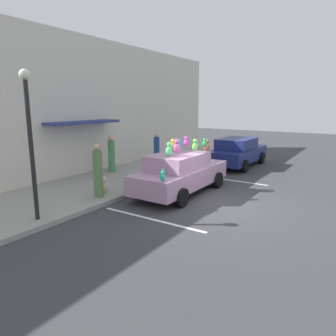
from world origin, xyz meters
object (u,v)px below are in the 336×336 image
at_px(parked_sedan_behind, 237,152).
at_px(pedestrian_by_lamp, 111,155).
at_px(pedestrian_near_shopfront, 98,172).
at_px(pedestrian_walking_past, 157,150).
at_px(teddy_bear_on_sidewalk, 104,185).
at_px(plush_covered_car, 181,172).
at_px(street_lamp_post, 30,131).

relative_size(parked_sedan_behind, pedestrian_by_lamp, 2.63).
distance_m(parked_sedan_behind, pedestrian_by_lamp, 6.82).
relative_size(pedestrian_near_shopfront, pedestrian_by_lamp, 1.07).
height_order(parked_sedan_behind, pedestrian_near_shopfront, pedestrian_near_shopfront).
relative_size(pedestrian_near_shopfront, pedestrian_walking_past, 1.12).
relative_size(teddy_bear_on_sidewalk, pedestrian_by_lamp, 0.35).
bearing_deg(pedestrian_walking_past, teddy_bear_on_sidewalk, -164.36).
xyz_separation_m(plush_covered_car, street_lamp_post, (-4.89, 1.80, 1.82)).
bearing_deg(parked_sedan_behind, pedestrian_walking_past, 125.43).
height_order(street_lamp_post, pedestrian_walking_past, street_lamp_post).
xyz_separation_m(teddy_bear_on_sidewalk, pedestrian_near_shopfront, (-0.45, -0.20, 0.60)).
distance_m(plush_covered_car, street_lamp_post, 5.52).
distance_m(plush_covered_car, parked_sedan_behind, 6.19).
bearing_deg(pedestrian_by_lamp, plush_covered_car, -101.51).
xyz_separation_m(plush_covered_car, teddy_bear_on_sidewalk, (-1.95, 2.10, -0.39)).
bearing_deg(parked_sedan_behind, plush_covered_car, -179.28).
bearing_deg(pedestrian_by_lamp, street_lamp_post, -156.03).
distance_m(teddy_bear_on_sidewalk, street_lamp_post, 3.69).
bearing_deg(plush_covered_car, pedestrian_walking_past, 45.24).
relative_size(plush_covered_car, pedestrian_by_lamp, 2.65).
relative_size(parked_sedan_behind, street_lamp_post, 1.12).
xyz_separation_m(plush_covered_car, pedestrian_near_shopfront, (-2.40, 1.90, 0.22)).
bearing_deg(street_lamp_post, pedestrian_walking_past, 12.38).
relative_size(parked_sedan_behind, pedestrian_near_shopfront, 2.45).
xyz_separation_m(street_lamp_post, pedestrian_near_shopfront, (2.49, 0.11, -1.61)).
bearing_deg(teddy_bear_on_sidewalk, parked_sedan_behind, -13.97).
bearing_deg(pedestrian_by_lamp, pedestrian_near_shopfront, -143.14).
height_order(street_lamp_post, pedestrian_by_lamp, street_lamp_post).
bearing_deg(plush_covered_car, pedestrian_by_lamp, 78.49).
relative_size(parked_sedan_behind, pedestrian_walking_past, 2.74).
bearing_deg(parked_sedan_behind, street_lamp_post, 171.19).
bearing_deg(teddy_bear_on_sidewalk, pedestrian_by_lamp, 38.54).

